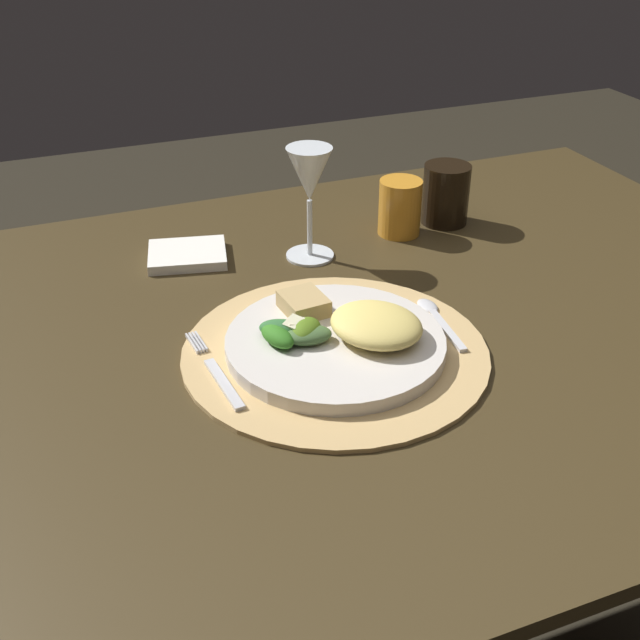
{
  "coord_description": "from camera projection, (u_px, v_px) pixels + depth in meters",
  "views": [
    {
      "loc": [
        -0.36,
        -0.8,
        1.27
      ],
      "look_at": [
        -0.05,
        -0.01,
        0.75
      ],
      "focal_mm": 44.84,
      "sensor_mm": 36.0,
      "label": 1
    }
  ],
  "objects": [
    {
      "name": "dining_table",
      "position": [
        349.0,
        419.0,
        1.11
      ],
      "size": [
        1.37,
        0.95,
        0.73
      ],
      "color": "#3B2E18",
      "rests_on": "ground"
    },
    {
      "name": "placemat",
      "position": [
        335.0,
        352.0,
        0.97
      ],
      "size": [
        0.37,
        0.37,
        0.01
      ],
      "primitive_type": "cylinder",
      "color": "tan",
      "rests_on": "dining_table"
    },
    {
      "name": "salad_greens",
      "position": [
        295.0,
        332.0,
        0.95
      ],
      "size": [
        0.09,
        0.07,
        0.02
      ],
      "color": "#4F741A",
      "rests_on": "dinner_plate"
    },
    {
      "name": "wine_glass",
      "position": [
        309.0,
        180.0,
        1.14
      ],
      "size": [
        0.07,
        0.07,
        0.17
      ],
      "color": "silver",
      "rests_on": "dining_table"
    },
    {
      "name": "dark_tumbler",
      "position": [
        446.0,
        194.0,
        1.28
      ],
      "size": [
        0.07,
        0.07,
        0.1
      ],
      "primitive_type": "cylinder",
      "color": "black",
      "rests_on": "dining_table"
    },
    {
      "name": "dinner_plate",
      "position": [
        335.0,
        343.0,
        0.97
      ],
      "size": [
        0.27,
        0.27,
        0.02
      ],
      "primitive_type": "cylinder",
      "color": "silver",
      "rests_on": "placemat"
    },
    {
      "name": "napkin",
      "position": [
        187.0,
        255.0,
        1.19
      ],
      "size": [
        0.13,
        0.12,
        0.01
      ],
      "primitive_type": "cube",
      "rotation": [
        0.0,
        0.0,
        -0.22
      ],
      "color": "white",
      "rests_on": "dining_table"
    },
    {
      "name": "bread_piece",
      "position": [
        304.0,
        304.0,
        1.01
      ],
      "size": [
        0.06,
        0.06,
        0.02
      ],
      "primitive_type": "cube",
      "rotation": [
        0.0,
        0.0,
        4.8
      ],
      "color": "tan",
      "rests_on": "dinner_plate"
    },
    {
      "name": "amber_tumbler",
      "position": [
        400.0,
        207.0,
        1.25
      ],
      "size": [
        0.07,
        0.07,
        0.09
      ],
      "primitive_type": "cylinder",
      "color": "orange",
      "rests_on": "dining_table"
    },
    {
      "name": "fork",
      "position": [
        216.0,
        373.0,
        0.92
      ],
      "size": [
        0.03,
        0.17,
        0.0
      ],
      "color": "silver",
      "rests_on": "placemat"
    },
    {
      "name": "spoon",
      "position": [
        435.0,
        315.0,
        1.03
      ],
      "size": [
        0.03,
        0.13,
        0.01
      ],
      "color": "silver",
      "rests_on": "placemat"
    },
    {
      "name": "pasta_serving",
      "position": [
        374.0,
        325.0,
        0.95
      ],
      "size": [
        0.14,
        0.15,
        0.03
      ],
      "primitive_type": "ellipsoid",
      "rotation": [
        0.0,
        0.0,
        5.24
      ],
      "color": "#E9CE6B",
      "rests_on": "dinner_plate"
    }
  ]
}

